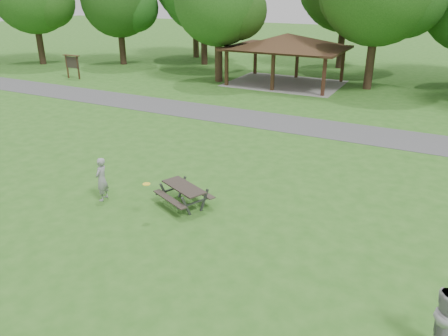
% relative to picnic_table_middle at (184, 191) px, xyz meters
% --- Properties ---
extents(ground, '(160.00, 160.00, 0.00)m').
position_rel_picnic_table_middle_xyz_m(ground, '(0.11, -3.16, -0.56)').
color(ground, '#2D641C').
rests_on(ground, ground).
extents(asphalt_path, '(120.00, 3.20, 0.02)m').
position_rel_picnic_table_middle_xyz_m(asphalt_path, '(0.11, 10.84, -0.55)').
color(asphalt_path, '#49484B').
rests_on(asphalt_path, ground).
extents(pavilion, '(8.60, 7.01, 3.76)m').
position_rel_picnic_table_middle_xyz_m(pavilion, '(-3.89, 20.84, 2.50)').
color(pavilion, '#352213').
rests_on(pavilion, ground).
extents(notice_board, '(1.60, 0.30, 1.88)m').
position_rel_picnic_table_middle_xyz_m(notice_board, '(-19.89, 14.84, 0.75)').
color(notice_board, '#3C2616').
rests_on(notice_board, ground).
extents(tree_row_b, '(7.14, 6.80, 9.28)m').
position_rel_picnic_table_middle_xyz_m(tree_row_b, '(-20.81, 22.36, 5.11)').
color(tree_row_b, black).
rests_on(tree_row_b, ground).
extents(tree_row_d, '(6.93, 6.60, 9.27)m').
position_rel_picnic_table_middle_xyz_m(tree_row_d, '(-8.81, 19.36, 5.21)').
color(tree_row_d, '#322216').
rests_on(tree_row_d, ground).
extents(picnic_table_middle, '(2.17, 1.99, 0.76)m').
position_rel_picnic_table_middle_xyz_m(picnic_table_middle, '(0.00, 0.00, 0.00)').
color(picnic_table_middle, '#2B241F').
rests_on(picnic_table_middle, ground).
extents(frisbee_in_flight, '(0.31, 0.31, 0.02)m').
position_rel_picnic_table_middle_xyz_m(frisbee_in_flight, '(-0.50, -1.36, 0.71)').
color(frisbee_in_flight, yellow).
rests_on(frisbee_in_flight, ground).
extents(frisbee_thrower, '(0.48, 0.64, 1.57)m').
position_rel_picnic_table_middle_xyz_m(frisbee_thrower, '(-2.78, -0.92, 0.23)').
color(frisbee_thrower, gray).
rests_on(frisbee_thrower, ground).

